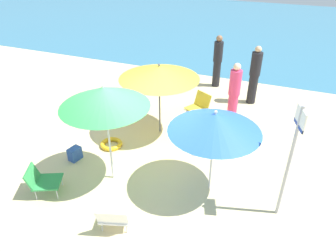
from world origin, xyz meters
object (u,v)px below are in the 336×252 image
swim_ring (111,144)px  beach_chair_d (42,180)px  beach_chair_b (199,105)px  person_c (218,61)px  umbrella_yellow (159,72)px  warning_sign (292,151)px  person_a (234,93)px  person_b (254,75)px  umbrella_blue (215,122)px  beach_chair_c (114,216)px  beach_chair_a (211,137)px  umbrella_green (104,97)px  beach_bag (75,154)px

swim_ring → beach_chair_d: bearing=-101.9°
beach_chair_b → beach_chair_d: size_ratio=0.98×
beach_chair_b → person_c: (-0.07, 2.20, 0.54)m
umbrella_yellow → swim_ring: bearing=-128.5°
umbrella_yellow → warning_sign: (3.12, -1.81, -0.23)m
person_a → swim_ring: size_ratio=3.10×
beach_chair_b → person_b: 1.94m
umbrella_blue → warning_sign: size_ratio=0.81×
beach_chair_b → swim_ring: 2.75m
person_c → beach_chair_c: bearing=-117.5°
umbrella_yellow → warning_sign: size_ratio=0.87×
person_a → person_c: (-0.99, 2.16, 0.03)m
beach_chair_b → warning_sign: 4.00m
umbrella_yellow → person_a: bearing=37.4°
beach_chair_d → warning_sign: bearing=-10.3°
beach_chair_a → swim_ring: (-2.28, -0.77, -0.28)m
umbrella_yellow → beach_chair_b: (0.70, 1.19, -1.30)m
person_c → swim_ring: 4.77m
umbrella_yellow → beach_chair_b: 1.90m
umbrella_green → beach_bag: (-1.13, 0.23, -1.75)m
beach_chair_d → person_c: size_ratio=0.43×
beach_chair_a → person_c: bearing=-176.4°
beach_chair_a → beach_bag: beach_chair_a is taller
umbrella_green → umbrella_yellow: (0.20, 2.06, -0.26)m
umbrella_green → beach_chair_d: size_ratio=2.91×
umbrella_blue → warning_sign: (1.34, -0.18, -0.15)m
umbrella_green → beach_chair_c: (0.73, -1.16, -1.60)m
umbrella_yellow → beach_chair_d: bearing=-112.8°
beach_chair_c → person_c: 6.65m
umbrella_green → swim_ring: size_ratio=3.99×
beach_chair_c → swim_ring: size_ratio=1.32×
beach_chair_b → beach_chair_c: size_ratio=1.03×
umbrella_yellow → beach_bag: bearing=-126.1°
warning_sign → beach_chair_b: bearing=110.8°
beach_chair_b → swim_ring: size_ratio=1.35×
umbrella_green → person_c: size_ratio=1.25×
beach_chair_a → person_c: (-0.81, 3.69, 0.54)m
umbrella_green → beach_chair_b: umbrella_green is taller
umbrella_green → umbrella_yellow: 2.09m
umbrella_yellow → beach_chair_d: size_ratio=2.62×
umbrella_green → swim_ring: bearing=122.6°
beach_bag → warning_sign: bearing=0.3°
beach_chair_a → beach_chair_c: beach_chair_a is taller
umbrella_yellow → person_b: umbrella_yellow is taller
beach_chair_a → person_a: bearing=164.6°
beach_chair_b → warning_sign: bearing=67.9°
beach_chair_a → beach_bag: 3.17m
beach_chair_b → person_c: size_ratio=0.42×
umbrella_yellow → beach_chair_c: bearing=-80.8°
person_c → umbrella_blue: bearing=-103.8°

